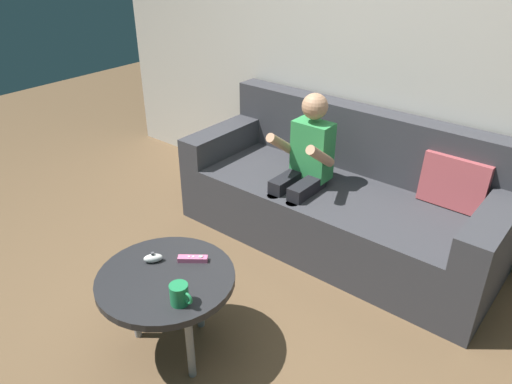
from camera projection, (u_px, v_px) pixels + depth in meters
name	position (u px, v px, depth m)	size (l,w,h in m)	color
wall_back	(392.00, 38.00, 2.93)	(4.84, 0.05, 2.50)	beige
couch	(342.00, 200.00, 3.14)	(2.02, 0.80, 0.83)	#38383D
person_seated_on_couch	(304.00, 164.00, 2.99)	(0.34, 0.42, 0.98)	black
coffee_table	(167.00, 283.00, 2.24)	(0.63, 0.63, 0.45)	#232326
game_remote_pink_near_edge	(193.00, 259.00, 2.31)	(0.13, 0.11, 0.03)	pink
nunchuk_white	(153.00, 258.00, 2.30)	(0.09, 0.10, 0.05)	white
coffee_mug	(180.00, 294.00, 2.04)	(0.12, 0.08, 0.10)	#1E7F47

